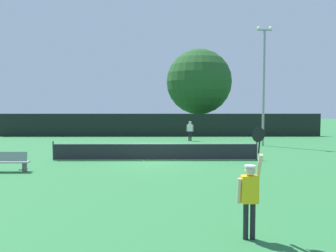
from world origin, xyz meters
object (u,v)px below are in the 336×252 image
tennis_ball (144,161)px  courtside_bench (9,162)px  parked_car_near (142,124)px  player_serving (250,190)px  spare_racket (24,169)px  light_pole (264,79)px  large_tree (199,82)px  player_receiving (190,129)px

tennis_ball → courtside_bench: courtside_bench is taller
tennis_ball → parked_car_near: size_ratio=0.02×
player_serving → courtside_bench: bearing=139.1°
spare_racket → light_pole: 17.83m
player_serving → tennis_ball: 11.21m
large_tree → player_serving: bearing=-93.6°
courtside_bench → light_pole: 18.41m
player_serving → tennis_ball: player_serving is taller
player_serving → spare_racket: size_ratio=4.96×
player_serving → player_receiving: size_ratio=1.51×
spare_racket → courtside_bench: (-0.43, -0.68, 0.46)m
player_serving → light_pole: 19.26m
courtside_bench → player_receiving: bearing=55.6°
player_serving → large_tree: (2.04, 32.18, 4.72)m
tennis_ball → spare_racket: bearing=-159.7°
light_pole → large_tree: large_tree is taller
tennis_ball → light_pole: 12.37m
player_serving → large_tree: bearing=86.4°
tennis_ball → large_tree: 22.82m
player_receiving → parked_car_near: bearing=-68.8°
tennis_ball → courtside_bench: size_ratio=0.04×
spare_racket → parked_car_near: bearing=81.7°
player_receiving → spare_racket: 15.85m
player_serving → light_pole: (5.53, 18.03, 3.94)m
tennis_ball → player_serving: bearing=-73.9°
player_serving → player_receiving: (0.22, 21.65, -0.09)m
tennis_ball → large_tree: size_ratio=0.01×
tennis_ball → spare_racket: tennis_ball is taller
player_serving → courtside_bench: (-9.18, 7.95, -0.66)m
player_serving → courtside_bench: size_ratio=1.43×
tennis_ball → spare_racket: 6.04m
player_serving → parked_car_near: (-4.92, 34.95, -0.36)m
player_serving → courtside_bench: player_serving is taller
spare_racket → large_tree: (10.79, 23.56, 5.84)m
spare_racket → light_pole: bearing=33.4°
parked_car_near → tennis_ball: bearing=-80.9°
player_receiving → tennis_ball: size_ratio=24.96×
parked_car_near → large_tree: bearing=-16.9°
light_pole → parked_car_near: bearing=121.7°
large_tree → courtside_bench: bearing=-114.8°
spare_racket → courtside_bench: size_ratio=0.29×
player_serving → tennis_ball: (-3.09, 10.72, -1.10)m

